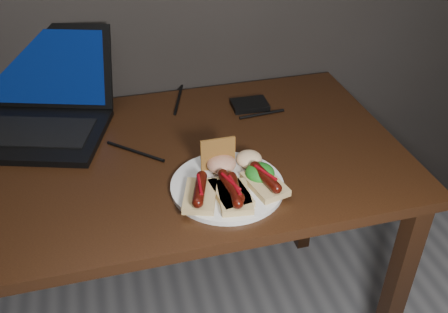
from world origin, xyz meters
TOP-DOWN VIEW (x-y plane):
  - desk at (0.00, 1.38)m, footprint 1.40×0.70m
  - laptop at (-0.25, 1.62)m, footprint 0.50×0.47m
  - hard_drive at (0.37, 1.57)m, footprint 0.11×0.08m
  - desk_cables at (-0.01, 1.52)m, footprint 0.99×0.44m
  - plate at (0.20, 1.21)m, footprint 0.34×0.34m
  - bread_sausage_left at (0.13, 1.17)m, footprint 0.10×0.13m
  - bread_sausage_center at (0.20, 1.16)m, footprint 0.08×0.12m
  - bread_sausage_right at (0.28, 1.17)m, footprint 0.09×0.13m
  - bread_sausage_extra at (0.20, 1.15)m, footprint 0.08×0.12m
  - crispbread at (0.20, 1.27)m, footprint 0.09×0.01m
  - salad_greens at (0.28, 1.21)m, footprint 0.07×0.07m
  - salsa_mound at (0.20, 1.26)m, footprint 0.07×0.07m
  - coleslaw_mound at (0.27, 1.27)m, footprint 0.06×0.06m

SIDE VIEW (x-z plane):
  - desk at x=0.00m, z-range 0.29..1.04m
  - desk_cables at x=-0.01m, z-range 0.75..0.76m
  - plate at x=0.20m, z-range 0.75..0.76m
  - hard_drive at x=0.37m, z-range 0.75..0.77m
  - bread_sausage_left at x=0.13m, z-range 0.76..0.80m
  - bread_sausage_center at x=0.20m, z-range 0.76..0.80m
  - bread_sausage_right at x=0.28m, z-range 0.76..0.80m
  - bread_sausage_extra at x=0.20m, z-range 0.76..0.80m
  - coleslaw_mound at x=0.27m, z-range 0.76..0.80m
  - salad_greens at x=0.28m, z-range 0.76..0.80m
  - salsa_mound at x=0.20m, z-range 0.76..0.80m
  - laptop at x=-0.25m, z-range 0.68..0.92m
  - crispbread at x=0.20m, z-range 0.76..0.85m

